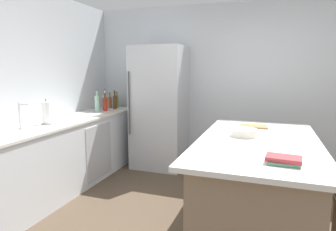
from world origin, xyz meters
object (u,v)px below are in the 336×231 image
kitchen_island (256,186)px  vinegar_bottle (110,102)px  mixing_bowl (244,133)px  refrigerator (160,108)px  soda_bottle (105,101)px  paper_towel_roll (47,113)px  whiskey_bottle (105,103)px  syrup_bottle (115,102)px  olive_oil_bottle (117,101)px  sink_faucet (21,115)px  cookbook_stack (284,160)px  cutting_board (254,126)px  gin_bottle (97,103)px  hot_sauce_bottle (105,105)px

kitchen_island → vinegar_bottle: 3.02m
kitchen_island → mixing_bowl: bearing=139.4°
refrigerator → soda_bottle: refrigerator is taller
paper_towel_roll → whiskey_bottle: paper_towel_roll is taller
vinegar_bottle → syrup_bottle: bearing=-34.0°
olive_oil_bottle → syrup_bottle: 0.22m
sink_faucet → cookbook_stack: (2.69, -0.30, -0.13)m
whiskey_bottle → vinegar_bottle: bearing=105.7°
mixing_bowl → cutting_board: 0.51m
kitchen_island → olive_oil_bottle: size_ratio=7.34×
olive_oil_bottle → soda_bottle: 0.31m
paper_towel_roll → gin_bottle: (-0.00, 1.10, 0.00)m
whiskey_bottle → cutting_board: whiskey_bottle is taller
refrigerator → whiskey_bottle: (-0.86, -0.24, 0.06)m
gin_bottle → kitchen_island: bearing=-23.5°
refrigerator → cookbook_stack: (1.77, -2.17, -0.02)m
soda_bottle → cookbook_stack: 3.37m
sink_faucet → cutting_board: bearing=22.3°
vinegar_bottle → whiskey_bottle: (0.08, -0.30, 0.01)m
olive_oil_bottle → cutting_board: 2.58m
gin_bottle → mixing_bowl: size_ratio=1.35×
soda_bottle → sink_faucet: bearing=-90.2°
paper_towel_roll → cookbook_stack: bearing=-13.6°
paper_towel_roll → hot_sauce_bottle: size_ratio=1.29×
hot_sauce_bottle → mixing_bowl: bearing=-25.3°
kitchen_island → paper_towel_roll: 2.53m
olive_oil_bottle → whiskey_bottle: whiskey_bottle is taller
whiskey_bottle → paper_towel_roll: bearing=-90.9°
refrigerator → vinegar_bottle: bearing=176.9°
cutting_board → soda_bottle: bearing=163.2°
whiskey_bottle → gin_bottle: gin_bottle is taller
sink_faucet → paper_towel_roll: 0.35m
kitchen_island → mixing_bowl: mixing_bowl is taller
syrup_bottle → gin_bottle: size_ratio=0.89×
sink_faucet → hot_sauce_bottle: sink_faucet is taller
hot_sauce_bottle → cutting_board: (2.30, -0.55, -0.09)m
cookbook_stack → cutting_board: 1.32m
vinegar_bottle → whiskey_bottle: size_ratio=0.95×
refrigerator → hot_sauce_bottle: size_ratio=8.00×
cutting_board → hot_sauce_bottle: bearing=166.6°
paper_towel_roll → syrup_bottle: size_ratio=1.01×
vinegar_bottle → syrup_bottle: 0.19m
paper_towel_roll → syrup_bottle: paper_towel_roll is taller
vinegar_bottle → whiskey_bottle: whiskey_bottle is taller
vinegar_bottle → hot_sauce_bottle: (0.14, -0.38, -0.00)m
hot_sauce_bottle → mixing_bowl: hot_sauce_bottle is taller
cookbook_stack → refrigerator: bearing=129.2°
paper_towel_roll → vinegar_bottle: 1.59m
olive_oil_bottle → sink_faucet: bearing=-91.6°
mixing_bowl → gin_bottle: bearing=157.7°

